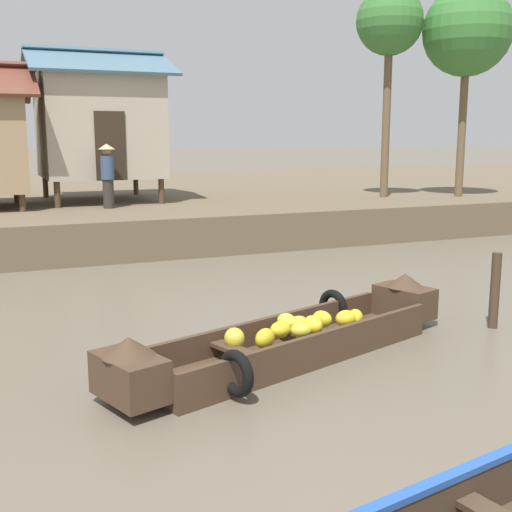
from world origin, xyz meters
name	(u,v)px	position (x,y,z in m)	size (l,w,h in m)	color
ground_plane	(169,282)	(0.00, 10.00, 0.00)	(300.00, 300.00, 0.00)	#665B4C
riverbank_strip	(79,201)	(0.00, 22.19, 0.47)	(160.00, 20.00, 0.95)	brown
banana_boat	(293,338)	(0.28, 5.13, 0.27)	(5.22, 2.53, 0.78)	#473323
stilt_house_right	(98,123)	(-0.01, 17.27, 3.16)	(3.89, 4.09, 4.28)	#4C3826
palm_tree_near	(467,32)	(10.45, 14.18, 5.85)	(2.66, 2.66, 6.27)	brown
palm_tree_mid	(390,24)	(8.23, 14.97, 6.05)	(1.98, 1.98, 6.18)	brown
vendor_person	(108,173)	(-0.20, 15.04, 1.87)	(0.44, 0.44, 1.66)	#332D28
mooring_post	(495,290)	(3.61, 5.19, 0.56)	(0.14, 0.14, 1.13)	#423323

